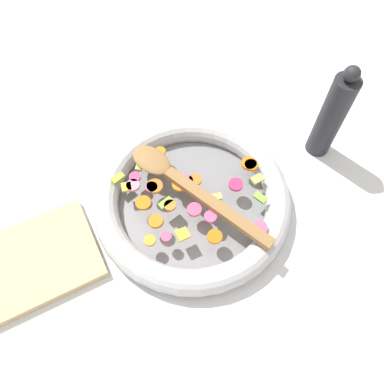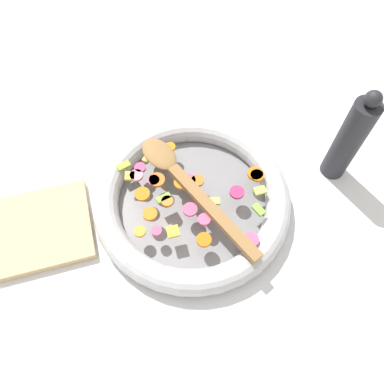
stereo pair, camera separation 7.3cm
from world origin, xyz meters
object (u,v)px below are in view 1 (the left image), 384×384
wooden_spoon (184,183)px  skillet (192,199)px  pepper_mill (333,117)px  cutting_board (16,270)px

wooden_spoon → skillet: bearing=113.6°
pepper_mill → skillet: bearing=-0.5°
skillet → pepper_mill: size_ratio=1.70×
skillet → wooden_spoon: size_ratio=1.23×
skillet → wooden_spoon: bearing=-66.4°
wooden_spoon → pepper_mill: pepper_mill is taller
pepper_mill → wooden_spoon: bearing=-3.7°
wooden_spoon → cutting_board: 0.35m
wooden_spoon → cutting_board: wooden_spoon is taller
pepper_mill → cutting_board: bearing=-2.1°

